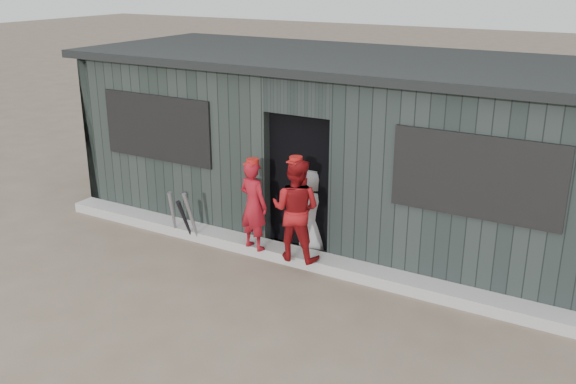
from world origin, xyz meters
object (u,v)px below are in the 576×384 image
Objects in this scene: player_red_left at (254,205)px; dugout at (344,143)px; bat_right at (185,221)px; bat_left at (173,215)px; bat_mid at (192,218)px; player_grey_back at (315,210)px; player_red_right at (296,209)px.

dugout is (0.45, 1.87, 0.51)m from player_red_left.
dugout reaches higher than bat_right.
player_red_left is at bearing 3.73° from bat_right.
dugout is at bearing -91.43° from player_red_left.
bat_left is 0.39m from bat_mid.
player_red_left is 1.01× the size of player_grey_back.
player_red_right is 1.11× the size of player_grey_back.
bat_mid is 0.59× the size of player_red_right.
bat_left is at bearing 4.40° from player_grey_back.
bat_left is 0.59× the size of player_grey_back.
dugout reaches higher than bat_left.
dugout reaches higher than player_red_left.
player_red_right reaches higher than bat_mid.
player_grey_back is at bearing 17.09° from bat_left.
bat_mid is 1.76m from player_red_right.
bat_left is 2.14m from player_red_right.
player_red_right is (0.66, 0.00, 0.06)m from player_red_left.
player_red_left is 1.98m from dugout.
player_grey_back is at bearing 22.03° from bat_mid.
player_red_right is at bearing 0.52° from bat_left.
player_red_right reaches higher than bat_left.
bat_mid is at bearing 9.34° from player_grey_back.
bat_mid is 0.65× the size of player_red_left.
bat_right is 0.57× the size of player_red_left.
bat_left is 0.53× the size of player_red_right.
player_red_right is (1.70, 0.06, 0.44)m from bat_mid.
bat_right is 1.92m from player_grey_back.
bat_mid is (0.38, -0.04, 0.03)m from bat_left.
bat_right is at bearing -129.41° from dugout.
player_grey_back is 0.15× the size of dugout.
dugout is at bearing 52.35° from bat_mid.
player_red_right is (1.81, 0.08, 0.50)m from bat_right.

